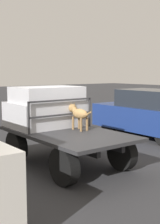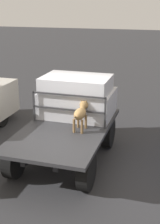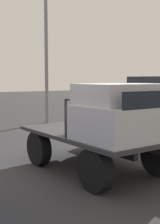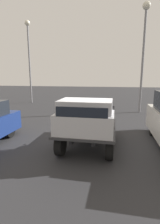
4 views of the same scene
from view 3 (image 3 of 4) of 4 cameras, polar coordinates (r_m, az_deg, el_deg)
The scene contains 6 objects.
ground_plane at distance 7.07m, azimuth 2.75°, elevation -10.49°, with size 80.00×80.00×0.00m, color #2D2D30.
flatbed_truck at distance 6.93m, azimuth 2.78°, elevation -5.68°, with size 3.47×1.98×0.86m.
truck_cab at distance 6.09m, azimuth 8.40°, elevation -0.16°, with size 1.39×1.86×1.06m.
truck_headboard at distance 6.63m, azimuth 4.04°, elevation 0.50°, with size 0.04×1.86×0.77m.
dog at distance 6.57m, azimuth 0.40°, elevation -0.41°, with size 0.90×0.25×0.67m.
light_pole_near at distance 14.72m, azimuth -6.28°, elevation 19.36°, with size 0.55×0.55×7.67m.
Camera 3 is at (5.34, -4.18, 2.02)m, focal length 50.00 mm.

